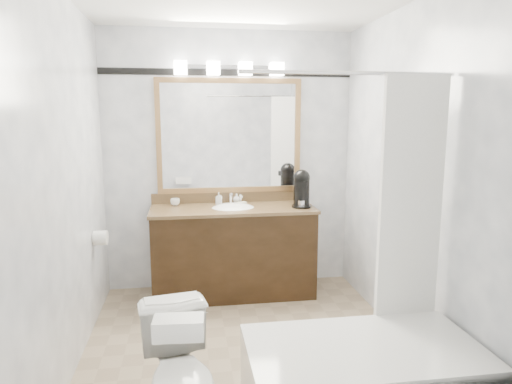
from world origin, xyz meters
TOP-DOWN VIEW (x-y plane):
  - room at (0.00, 0.00)m, footprint 2.42×2.62m
  - vanity at (0.00, 1.02)m, footprint 1.53×0.58m
  - mirror at (0.00, 1.28)m, footprint 1.40×0.04m
  - vanity_light_bar at (0.00, 1.23)m, footprint 1.02×0.14m
  - accent_stripe at (0.00, 1.29)m, footprint 2.40×0.01m
  - bathtub at (0.55, -0.90)m, footprint 1.30×0.75m
  - tp_roll at (-1.14, 0.66)m, footprint 0.11×0.12m
  - toilet at (-0.47, -0.91)m, footprint 0.49×0.72m
  - tissue_box at (-0.47, -1.12)m, footprint 0.24×0.15m
  - coffee_maker at (0.65, 0.97)m, footprint 0.18×0.23m
  - cup_left at (-0.54, 1.19)m, footprint 0.11×0.11m
  - soap_bottle_a at (-0.12, 1.19)m, footprint 0.07×0.07m
  - soap_bottle_b at (0.06, 1.23)m, footprint 0.08×0.08m
  - soap_bar at (0.10, 1.13)m, footprint 0.10×0.08m

SIDE VIEW (x-z plane):
  - bathtub at x=0.55m, z-range -0.70..1.26m
  - toilet at x=-0.47m, z-range 0.00..0.68m
  - vanity at x=0.00m, z-range -0.04..0.93m
  - tp_roll at x=-1.14m, z-range 0.64..0.76m
  - tissue_box at x=-0.47m, z-range 0.68..0.78m
  - soap_bar at x=0.10m, z-range 0.85..0.88m
  - cup_left at x=-0.54m, z-range 0.85..0.92m
  - soap_bottle_b at x=0.06m, z-range 0.85..0.94m
  - soap_bottle_a at x=-0.12m, z-range 0.85..0.96m
  - coffee_maker at x=0.65m, z-range 0.86..1.20m
  - room at x=0.00m, z-range -0.01..2.51m
  - mirror at x=0.00m, z-range 0.95..2.05m
  - accent_stripe at x=0.00m, z-range 2.07..2.13m
  - vanity_light_bar at x=0.00m, z-range 2.07..2.19m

